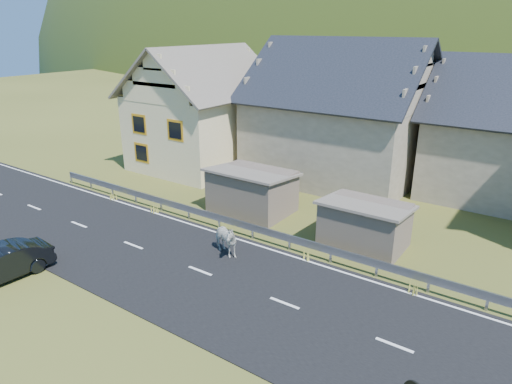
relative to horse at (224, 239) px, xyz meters
The scene contains 10 objects.
ground 1.85m from the horse, 87.05° to the right, with size 160.00×160.00×0.00m, color #3D3F18.
road 1.84m from the horse, 87.05° to the right, with size 60.00×7.00×0.04m, color black.
lane_markings 1.83m from the horse, 87.05° to the right, with size 60.00×6.60×0.01m, color silver.
guardrail 2.01m from the horse, 87.52° to the left, with size 28.10×0.09×0.75m.
shed_left 5.20m from the horse, 111.65° to the left, with size 4.30×3.30×2.40m, color #6F5E52.
shed_right 6.30m from the horse, 43.28° to the left, with size 3.80×2.90×2.20m, color #6F5E52.
house_cream 14.75m from the horse, 133.87° to the left, with size 7.80×9.80×8.30m.
house_stone_a 13.90m from the horse, 93.92° to the left, with size 10.80×9.80×8.90m.
conifer_patch 121.56m from the horse, 116.88° to the left, with size 76.00×50.00×28.00m, color black.
horse is the anchor object (origin of this frame).
Camera 1 is at (11.11, -12.03, 9.40)m, focal length 32.00 mm.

